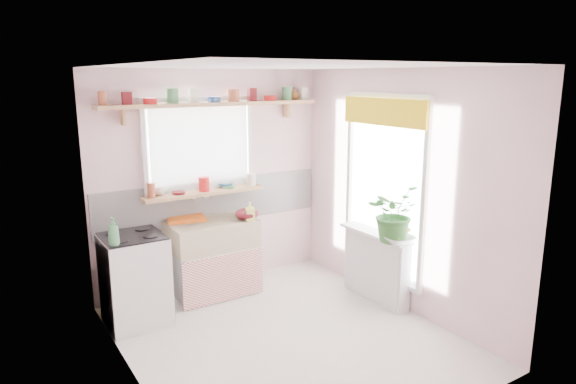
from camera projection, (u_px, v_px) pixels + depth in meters
room at (295, 174)px, 5.62m from camera, size 3.20×3.20×3.20m
sink_unit at (213, 257)px, 5.76m from camera, size 0.95×0.65×1.11m
cooker at (135, 279)px, 5.06m from camera, size 0.58×0.58×0.93m
radiator_ledge at (376, 265)px, 5.63m from camera, size 0.22×0.95×0.78m
windowsill at (204, 193)px, 5.76m from camera, size 1.40×0.22×0.04m
pine_shelf at (214, 104)px, 5.61m from camera, size 2.52×0.24×0.04m
shelf_crockery at (214, 97)px, 5.60m from camera, size 2.47×0.11×0.12m
sill_crockery at (204, 186)px, 5.74m from camera, size 1.35×0.11×0.12m
dish_tray at (186, 218)px, 5.72m from camera, size 0.46×0.38×0.04m
colander at (247, 214)px, 5.76m from camera, size 0.33×0.33×0.12m
jade_plant at (393, 213)px, 5.17m from camera, size 0.68×0.64×0.60m
fruit_bowl at (398, 239)px, 5.16m from camera, size 0.35×0.35×0.08m
herb_pot at (398, 233)px, 5.14m from camera, size 0.12×0.08×0.22m
soap_bottle_sink at (250, 211)px, 5.68m from camera, size 0.12×0.12×0.21m
sill_cup at (160, 191)px, 5.54m from camera, size 0.14×0.14×0.09m
sill_bowl at (225, 185)px, 5.95m from camera, size 0.22×0.22×0.06m
shelf_vase at (294, 93)px, 6.21m from camera, size 0.19×0.19×0.15m
cooker_bottle at (113, 232)px, 4.63m from camera, size 0.12×0.12×0.26m
fruit at (398, 233)px, 5.15m from camera, size 0.20×0.14×0.10m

